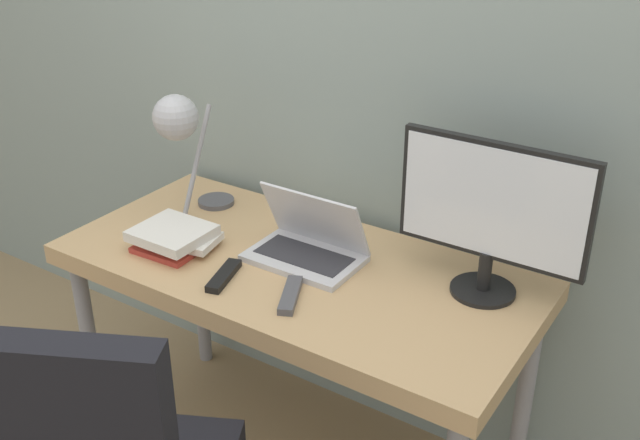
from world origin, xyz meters
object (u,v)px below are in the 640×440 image
(laptop, at_px, (308,245))
(desk_lamp, at_px, (180,126))
(monitor, at_px, (492,211))
(book_stack, at_px, (174,237))

(laptop, height_order, desk_lamp, desk_lamp)
(monitor, relative_size, book_stack, 1.94)
(monitor, bearing_deg, book_stack, -162.46)
(laptop, distance_m, book_stack, 0.40)
(laptop, height_order, book_stack, laptop)
(desk_lamp, xyz_separation_m, book_stack, (0.10, -0.16, -0.28))
(laptop, relative_size, desk_lamp, 0.78)
(monitor, height_order, desk_lamp, monitor)
(desk_lamp, bearing_deg, laptop, 0.03)
(desk_lamp, height_order, book_stack, desk_lamp)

